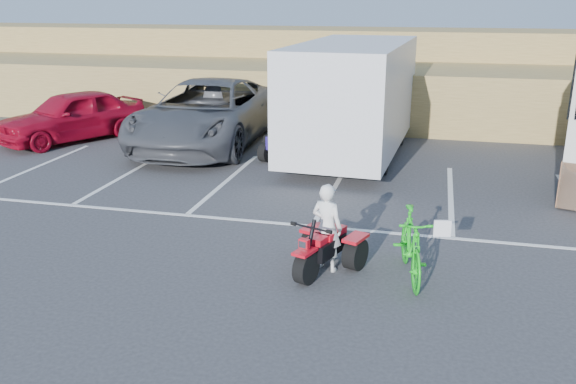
% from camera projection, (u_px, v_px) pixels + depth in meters
% --- Properties ---
extents(ground, '(100.00, 100.00, 0.00)m').
position_uv_depth(ground, '(283.00, 278.00, 9.93)').
color(ground, '#333335').
rests_on(ground, ground).
extents(parking_stripes, '(28.00, 5.16, 0.01)m').
position_uv_depth(parking_stripes, '(366.00, 203.00, 13.49)').
color(parking_stripes, white).
rests_on(parking_stripes, ground).
extents(grass_embankment, '(40.00, 8.50, 3.10)m').
position_uv_depth(grass_embankment, '(380.00, 76.00, 23.81)').
color(grass_embankment, olive).
rests_on(grass_embankment, ground).
extents(red_trike_atv, '(1.50, 1.73, 0.94)m').
position_uv_depth(red_trike_atv, '(322.00, 272.00, 10.13)').
color(red_trike_atv, red).
rests_on(red_trike_atv, ground).
extents(rider, '(0.63, 0.52, 1.49)m').
position_uv_depth(rider, '(327.00, 227.00, 10.03)').
color(rider, white).
rests_on(rider, ground).
extents(green_dirt_bike, '(0.89, 1.95, 1.13)m').
position_uv_depth(green_dirt_bike, '(411.00, 245.00, 9.77)').
color(green_dirt_bike, '#14BF19').
rests_on(green_dirt_bike, ground).
extents(grey_pickup, '(3.41, 7.13, 1.96)m').
position_uv_depth(grey_pickup, '(207.00, 113.00, 18.57)').
color(grey_pickup, '#44464C').
rests_on(grey_pickup, ground).
extents(red_car, '(3.89, 4.96, 1.58)m').
position_uv_depth(red_car, '(72.00, 116.00, 19.22)').
color(red_car, maroon).
rests_on(red_car, ground).
extents(cargo_trailer, '(3.10, 6.96, 3.18)m').
position_uv_depth(cargo_trailer, '(353.00, 96.00, 17.08)').
color(cargo_trailer, silver).
rests_on(cargo_trailer, ground).
extents(quad_atv_blue, '(1.55, 1.80, 1.00)m').
position_uv_depth(quad_atv_blue, '(289.00, 160.00, 17.11)').
color(quad_atv_blue, navy).
rests_on(quad_atv_blue, ground).
extents(quad_atv_green, '(1.23, 1.61, 1.03)m').
position_uv_depth(quad_atv_green, '(289.00, 150.00, 18.20)').
color(quad_atv_green, '#1B5F15').
rests_on(quad_atv_green, ground).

